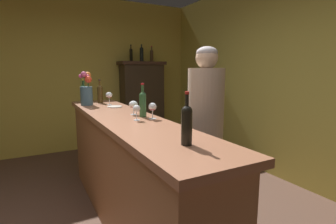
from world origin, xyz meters
name	(u,v)px	position (x,y,z in m)	size (l,w,h in m)	color
wall_back	(56,75)	(0.00, 3.06, 1.39)	(5.19, 0.12, 2.77)	gold
wall_right	(314,78)	(2.59, 0.00, 1.39)	(0.12, 6.12, 2.77)	gold
bar_counter	(127,171)	(0.33, 0.32, 0.53)	(0.54, 2.85, 1.06)	#986441
display_cabinet	(142,102)	(1.52, 2.77, 0.86)	(0.88, 0.40, 1.64)	#362A1D
wine_bottle_rose	(143,103)	(0.47, 0.24, 1.19)	(0.06, 0.06, 0.31)	#2A512B
wine_bottle_syrah	(100,93)	(0.37, 1.43, 1.19)	(0.07, 0.07, 0.30)	#453215
wine_bottle_pinot	(187,123)	(0.35, -0.70, 1.18)	(0.06, 0.06, 0.31)	black
wine_bottle_merlot	(84,93)	(0.19, 1.55, 1.19)	(0.08, 0.08, 0.31)	#1A371C
wine_glass_front	(109,96)	(0.43, 1.19, 1.17)	(0.08, 0.08, 0.16)	white
wine_glass_mid	(152,108)	(0.51, 0.11, 1.15)	(0.07, 0.07, 0.14)	white
wine_glass_rear	(137,109)	(0.36, 0.11, 1.15)	(0.06, 0.06, 0.13)	white
wine_glass_spare	(133,105)	(0.44, 0.39, 1.15)	(0.08, 0.08, 0.13)	white
flower_arrangement	(87,91)	(0.18, 1.29, 1.23)	(0.15, 0.17, 0.41)	#3A596A
cheese_plate	(115,107)	(0.42, 0.96, 1.06)	(0.16, 0.16, 0.01)	white
display_bottle_left	(131,54)	(1.30, 2.77, 1.77)	(0.06, 0.06, 0.31)	black
display_bottle_midleft	(142,54)	(1.52, 2.77, 1.79)	(0.07, 0.07, 0.32)	black
display_bottle_center	(152,55)	(1.73, 2.77, 1.77)	(0.06, 0.06, 0.30)	#49331E
bartender	(205,129)	(0.98, -0.02, 0.94)	(0.33, 0.33, 1.69)	maroon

